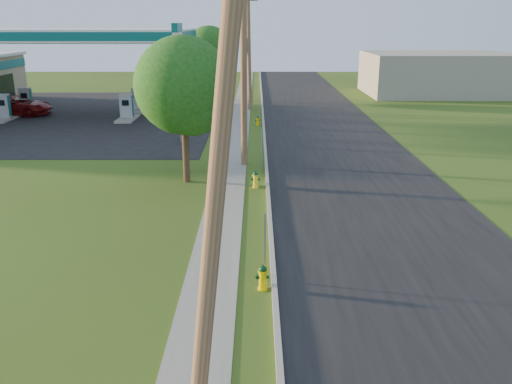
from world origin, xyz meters
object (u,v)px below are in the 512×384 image
at_px(fuel_pump_ne, 127,110).
at_px(fuel_pump_sw, 26,102).
at_px(tree_lot, 210,53).
at_px(hydrant_mid, 256,180).
at_px(fuel_pump_nw, 4,110).
at_px(utility_pole_mid, 244,65).
at_px(tree_verge, 185,90).
at_px(fuel_pump_se, 138,102).
at_px(car_red, 16,106).
at_px(utility_pole_near, 218,159).
at_px(hydrant_far, 258,121).
at_px(hydrant_near, 263,277).
at_px(price_pylon, 178,49).
at_px(utility_pole_far, 249,49).

distance_m(fuel_pump_ne, fuel_pump_sw, 9.85).
height_order(fuel_pump_ne, tree_lot, tree_lot).
bearing_deg(hydrant_mid, fuel_pump_nw, 137.48).
distance_m(utility_pole_mid, tree_lot, 23.84).
height_order(fuel_pump_nw, hydrant_mid, fuel_pump_nw).
bearing_deg(tree_verge, fuel_pump_sw, 127.63).
relative_size(fuel_pump_se, car_red, 0.59).
bearing_deg(utility_pole_near, fuel_pump_se, 104.27).
height_order(fuel_pump_nw, hydrant_far, fuel_pump_nw).
relative_size(fuel_pump_ne, hydrant_mid, 4.22).
height_order(utility_pole_near, hydrant_near, utility_pole_near).
relative_size(fuel_pump_sw, hydrant_mid, 4.22).
bearing_deg(tree_verge, car_red, 130.49).
bearing_deg(tree_lot, utility_pole_near, -85.09).
xyz_separation_m(fuel_pump_sw, tree_lot, (14.33, 6.56, 3.53)).
bearing_deg(fuel_pump_sw, car_red, -90.17).
bearing_deg(fuel_pump_sw, utility_pole_near, -62.91).
distance_m(fuel_pump_sw, car_red, 1.94).
bearing_deg(fuel_pump_nw, utility_pole_mid, -35.99).
bearing_deg(tree_lot, fuel_pump_nw, -143.61).
distance_m(tree_verge, hydrant_far, 14.82).
bearing_deg(hydrant_far, car_red, 167.46).
distance_m(utility_pole_near, tree_lot, 41.72).
height_order(tree_verge, car_red, tree_verge).
height_order(hydrant_far, car_red, car_red).
bearing_deg(fuel_pump_sw, price_pylon, -39.40).
distance_m(tree_verge, hydrant_mid, 4.91).
bearing_deg(utility_pole_mid, fuel_pump_nw, 144.01).
height_order(fuel_pump_sw, price_pylon, price_pylon).
xyz_separation_m(fuel_pump_ne, tree_lot, (5.33, 10.56, 3.53)).
bearing_deg(utility_pole_far, fuel_pump_nw, -164.39).
distance_m(fuel_pump_ne, tree_verge, 17.63).
xyz_separation_m(utility_pole_far, hydrant_mid, (0.57, -21.94, -4.43)).
distance_m(utility_pole_near, hydrant_near, 6.49).
bearing_deg(tree_verge, hydrant_far, 77.37).
bearing_deg(utility_pole_far, hydrant_mid, -88.50).
distance_m(utility_pole_mid, hydrant_far, 11.89).
bearing_deg(tree_lot, hydrant_mid, -81.43).
bearing_deg(fuel_pump_sw, tree_lot, 24.60).
relative_size(utility_pole_far, tree_verge, 1.48).
bearing_deg(hydrant_near, utility_pole_near, -99.58).
relative_size(fuel_pump_ne, hydrant_near, 4.39).
height_order(utility_pole_near, tree_verge, utility_pole_near).
bearing_deg(price_pylon, hydrant_near, -76.03).
relative_size(utility_pole_near, hydrant_mid, 12.49).
bearing_deg(price_pylon, utility_pole_far, 72.67).
distance_m(utility_pole_far, price_pylon, 13.11).
bearing_deg(fuel_pump_se, utility_pole_far, 6.41).
distance_m(fuel_pump_sw, tree_verge, 25.54).
height_order(utility_pole_far, tree_lot, utility_pole_far).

